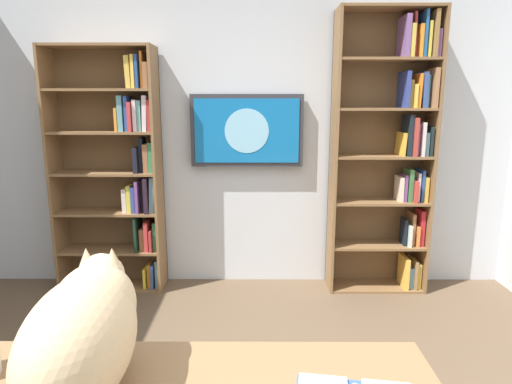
% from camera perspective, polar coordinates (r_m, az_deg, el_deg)
% --- Properties ---
extents(wall_back, '(4.52, 0.06, 2.70)m').
position_cam_1_polar(wall_back, '(3.61, -1.60, 8.92)').
color(wall_back, silver).
rests_on(wall_back, ground).
extents(bookshelf_left, '(0.78, 0.28, 2.22)m').
position_cam_1_polar(bookshelf_left, '(3.61, 17.61, 5.47)').
color(bookshelf_left, brown).
rests_on(bookshelf_left, ground).
extents(bookshelf_right, '(0.85, 0.28, 1.95)m').
position_cam_1_polar(bookshelf_right, '(3.65, -17.44, 2.80)').
color(bookshelf_right, brown).
rests_on(bookshelf_right, ground).
extents(wall_mounted_tv, '(0.90, 0.07, 0.58)m').
position_cam_1_polar(wall_mounted_tv, '(3.52, -1.21, 8.06)').
color(wall_mounted_tv, '#333338').
extents(cat, '(0.30, 0.65, 0.37)m').
position_cam_1_polar(cat, '(1.34, -21.58, -16.49)').
color(cat, '#D1B284').
rests_on(cat, desk).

